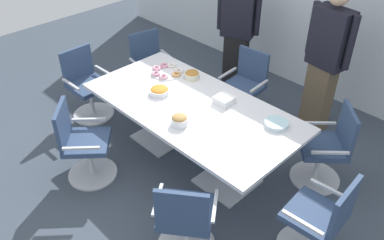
{
  "coord_description": "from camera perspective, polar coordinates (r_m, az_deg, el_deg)",
  "views": [
    {
      "loc": [
        2.55,
        -2.5,
        3.11
      ],
      "look_at": [
        0.0,
        0.0,
        0.55
      ],
      "focal_mm": 37.54,
      "sensor_mm": 36.0,
      "label": 1
    }
  ],
  "objects": [
    {
      "name": "snack_bowl_pretzels",
      "position": [
        4.74,
        0.0,
        6.46
      ],
      "size": [
        0.18,
        0.18,
        0.1
      ],
      "color": "beige",
      "rests_on": "conference_table"
    },
    {
      "name": "office_chair_1",
      "position": [
        4.44,
        18.53,
        -4.11
      ],
      "size": [
        0.76,
        0.76,
        0.91
      ],
      "rotation": [
        0.0,
        0.0,
        -3.95
      ],
      "color": "silver",
      "rests_on": "ground"
    },
    {
      "name": "conference_table",
      "position": [
        4.35,
        0.0,
        0.8
      ],
      "size": [
        2.4,
        1.2,
        0.75
      ],
      "color": "silver",
      "rests_on": "ground"
    },
    {
      "name": "office_chair_0",
      "position": [
        3.7,
        17.58,
        -13.7
      ],
      "size": [
        0.57,
        0.57,
        0.91
      ],
      "rotation": [
        0.0,
        0.0,
        1.64
      ],
      "color": "silver",
      "rests_on": "ground"
    },
    {
      "name": "office_chair_2",
      "position": [
        5.25,
        7.45,
        4.31
      ],
      "size": [
        0.58,
        0.58,
        0.91
      ],
      "rotation": [
        0.0,
        0.0,
        -3.07
      ],
      "color": "silver",
      "rests_on": "ground"
    },
    {
      "name": "plate_stack",
      "position": [
        4.05,
        11.91,
        -0.53
      ],
      "size": [
        0.24,
        0.24,
        0.05
      ],
      "color": "white",
      "rests_on": "conference_table"
    },
    {
      "name": "snack_bowl_cookies",
      "position": [
        3.96,
        -1.8,
        0.02
      ],
      "size": [
        0.17,
        0.17,
        0.11
      ],
      "color": "white",
      "rests_on": "conference_table"
    },
    {
      "name": "ground_plane",
      "position": [
        4.74,
        0.0,
        -5.45
      ],
      "size": [
        10.0,
        10.0,
        0.01
      ],
      "primitive_type": "cube",
      "color": "#3D4754"
    },
    {
      "name": "donut_platter",
      "position": [
        4.89,
        -3.59,
        6.94
      ],
      "size": [
        0.39,
        0.39,
        0.04
      ],
      "color": "white",
      "rests_on": "conference_table"
    },
    {
      "name": "snack_bowl_chips_orange",
      "position": [
        4.47,
        -4.66,
        4.19
      ],
      "size": [
        0.22,
        0.22,
        0.08
      ],
      "color": "white",
      "rests_on": "conference_table"
    },
    {
      "name": "office_chair_6",
      "position": [
        3.54,
        -0.98,
        -14.18
      ],
      "size": [
        0.76,
        0.76,
        0.91
      ],
      "rotation": [
        0.0,
        0.0,
        0.65
      ],
      "color": "silver",
      "rests_on": "ground"
    },
    {
      "name": "napkin_pile",
      "position": [
        4.31,
        4.59,
        2.87
      ],
      "size": [
        0.18,
        0.18,
        0.08
      ],
      "primitive_type": "cube",
      "color": "white",
      "rests_on": "conference_table"
    },
    {
      "name": "office_chair_5",
      "position": [
        4.42,
        -15.27,
        -3.61
      ],
      "size": [
        0.76,
        0.76,
        0.91
      ],
      "rotation": [
        0.0,
        0.0,
        -0.73
      ],
      "color": "silver",
      "rests_on": "ground"
    },
    {
      "name": "office_chair_3",
      "position": [
        5.72,
        -5.87,
        7.22
      ],
      "size": [
        0.64,
        0.64,
        0.91
      ],
      "rotation": [
        0.0,
        0.0,
        -1.79
      ],
      "color": "silver",
      "rests_on": "ground"
    },
    {
      "name": "person_standing_0",
      "position": [
        5.74,
        6.47,
        12.47
      ],
      "size": [
        0.6,
        0.37,
        1.68
      ],
      "rotation": [
        0.0,
        0.0,
        -2.76
      ],
      "color": "black",
      "rests_on": "ground"
    },
    {
      "name": "person_standing_1",
      "position": [
        4.99,
        18.5,
        8.27
      ],
      "size": [
        0.62,
        0.28,
        1.84
      ],
      "rotation": [
        0.0,
        0.0,
        -3.29
      ],
      "color": "brown",
      "rests_on": "ground"
    },
    {
      "name": "office_chair_4",
      "position": [
        5.43,
        -14.66,
        4.5
      ],
      "size": [
        0.55,
        0.55,
        0.91
      ],
      "rotation": [
        0.0,
        0.0,
        -1.55
      ],
      "color": "silver",
      "rests_on": "ground"
    }
  ]
}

